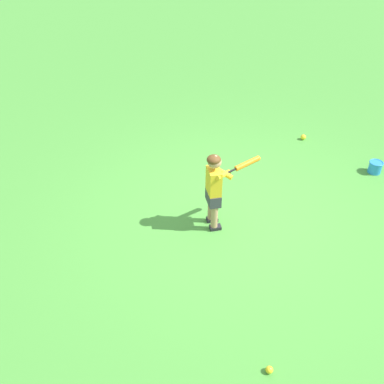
% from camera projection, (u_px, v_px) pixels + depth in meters
% --- Properties ---
extents(ground_plane, '(40.00, 40.00, 0.00)m').
position_uv_depth(ground_plane, '(241.00, 214.00, 5.83)').
color(ground_plane, '#479338').
extents(child_batter, '(0.68, 0.56, 1.08)m').
position_uv_depth(child_batter, '(216.00, 185.00, 5.27)').
color(child_batter, '#232328').
rests_on(child_batter, ground).
extents(play_ball_far_right, '(0.07, 0.07, 0.07)m').
position_uv_depth(play_ball_far_right, '(269.00, 370.00, 3.93)').
color(play_ball_far_right, yellow).
rests_on(play_ball_far_right, ground).
extents(play_ball_by_bucket, '(0.10, 0.10, 0.10)m').
position_uv_depth(play_ball_by_bucket, '(303.00, 137.00, 7.50)').
color(play_ball_by_bucket, yellow).
rests_on(play_ball_by_bucket, ground).
extents(toy_bucket, '(0.22, 0.22, 0.19)m').
position_uv_depth(toy_bucket, '(375.00, 167.00, 6.62)').
color(toy_bucket, '#2884DB').
rests_on(toy_bucket, ground).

